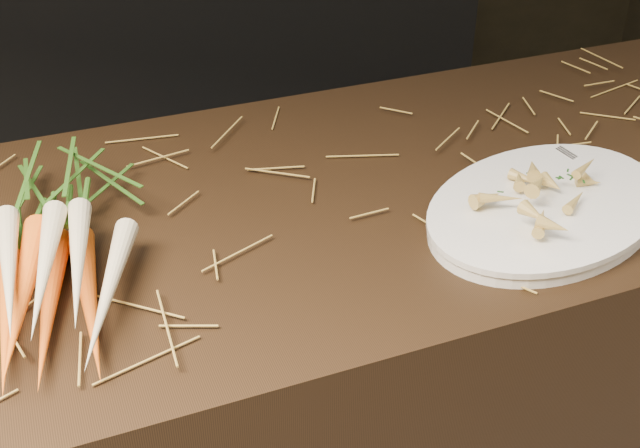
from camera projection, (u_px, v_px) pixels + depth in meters
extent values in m
cube|color=black|center=(352.00, 403.00, 1.44)|extent=(2.40, 0.70, 0.90)
cube|color=black|center=(225.00, 51.00, 3.02)|extent=(1.80, 0.60, 0.80)
cone|color=orange|center=(8.00, 312.00, 0.92)|extent=(0.06, 0.29, 0.04)
cone|color=orange|center=(49.00, 306.00, 0.93)|extent=(0.09, 0.29, 0.04)
cone|color=orange|center=(89.00, 301.00, 0.94)|extent=(0.05, 0.29, 0.04)
cone|color=orange|center=(23.00, 294.00, 0.90)|extent=(0.10, 0.29, 0.04)
cone|color=beige|center=(9.00, 270.00, 0.91)|extent=(0.04, 0.27, 0.04)
cone|color=beige|center=(45.00, 268.00, 0.90)|extent=(0.08, 0.27, 0.04)
cone|color=beige|center=(78.00, 261.00, 0.92)|extent=(0.07, 0.27, 0.05)
cone|color=beige|center=(108.00, 291.00, 0.92)|extent=(0.12, 0.26, 0.03)
ellipsoid|color=#3F731E|center=(55.00, 180.00, 1.11)|extent=(0.21, 0.27, 0.09)
cube|color=silver|center=(611.00, 172.00, 1.19)|extent=(0.03, 0.15, 0.00)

